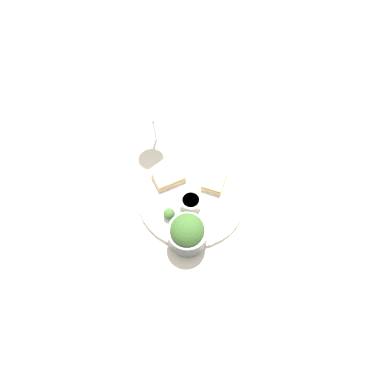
{
  "coord_description": "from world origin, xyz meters",
  "views": [
    {
      "loc": [
        -0.33,
        -0.26,
        0.78
      ],
      "look_at": [
        0.0,
        0.0,
        0.03
      ],
      "focal_mm": 28.0,
      "sensor_mm": 36.0,
      "label": 1
    }
  ],
  "objects_px": {
    "salad_bowl": "(188,232)",
    "cheese_toast_near": "(169,177)",
    "cheese_toast_far": "(214,181)",
    "sauce_ramekin": "(191,202)",
    "wine_glass": "(151,112)"
  },
  "relations": [
    {
      "from": "cheese_toast_near",
      "to": "salad_bowl",
      "type": "bearing_deg",
      "value": -125.85
    },
    {
      "from": "salad_bowl",
      "to": "cheese_toast_near",
      "type": "distance_m",
      "value": 0.2
    },
    {
      "from": "sauce_ramekin",
      "to": "wine_glass",
      "type": "relative_size",
      "value": 0.32
    },
    {
      "from": "sauce_ramekin",
      "to": "cheese_toast_far",
      "type": "relative_size",
      "value": 0.65
    },
    {
      "from": "cheese_toast_far",
      "to": "sauce_ramekin",
      "type": "bearing_deg",
      "value": 174.37
    },
    {
      "from": "sauce_ramekin",
      "to": "cheese_toast_far",
      "type": "bearing_deg",
      "value": -5.63
    },
    {
      "from": "sauce_ramekin",
      "to": "cheese_toast_near",
      "type": "relative_size",
      "value": 0.56
    },
    {
      "from": "salad_bowl",
      "to": "cheese_toast_near",
      "type": "height_order",
      "value": "salad_bowl"
    },
    {
      "from": "cheese_toast_far",
      "to": "salad_bowl",
      "type": "bearing_deg",
      "value": -166.16
    },
    {
      "from": "cheese_toast_far",
      "to": "cheese_toast_near",
      "type": "bearing_deg",
      "value": 120.94
    },
    {
      "from": "sauce_ramekin",
      "to": "wine_glass",
      "type": "bearing_deg",
      "value": 62.82
    },
    {
      "from": "sauce_ramekin",
      "to": "cheese_toast_far",
      "type": "height_order",
      "value": "sauce_ramekin"
    },
    {
      "from": "salad_bowl",
      "to": "wine_glass",
      "type": "bearing_deg",
      "value": 54.84
    },
    {
      "from": "salad_bowl",
      "to": "cheese_toast_near",
      "type": "xyz_separation_m",
      "value": [
        0.12,
        0.16,
        -0.03
      ]
    },
    {
      "from": "sauce_ramekin",
      "to": "wine_glass",
      "type": "xyz_separation_m",
      "value": [
        0.12,
        0.24,
        0.1
      ]
    }
  ]
}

